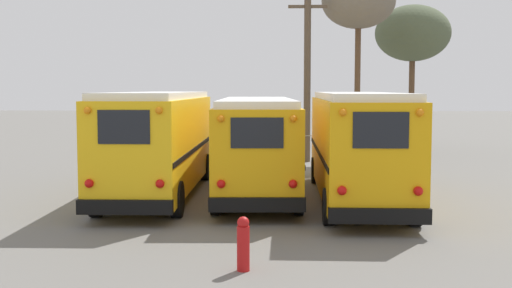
{
  "coord_description": "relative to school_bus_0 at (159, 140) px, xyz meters",
  "views": [
    {
      "loc": [
        0.8,
        -19.93,
        3.41
      ],
      "look_at": [
        0.0,
        0.27,
        1.67
      ],
      "focal_mm": 45.0,
      "sensor_mm": 36.0,
      "label": 1
    }
  ],
  "objects": [
    {
      "name": "fence_line",
      "position": [
        3.09,
        7.33,
        -0.81
      ],
      "size": [
        14.24,
        0.06,
        1.42
      ],
      "color": "#939399",
      "rests_on": "ground"
    },
    {
      "name": "ground_plane",
      "position": [
        3.09,
        -0.28,
        -1.79
      ],
      "size": [
        160.0,
        160.0,
        0.0
      ],
      "primitive_type": "plane",
      "color": "#66635E"
    },
    {
      "name": "school_bus_1",
      "position": [
        3.09,
        0.66,
        -0.1
      ],
      "size": [
        2.84,
        10.33,
        3.09
      ],
      "color": "#E5A00C",
      "rests_on": "ground"
    },
    {
      "name": "school_bus_2",
      "position": [
        6.18,
        -0.73,
        -0.01
      ],
      "size": [
        2.47,
        9.94,
        3.3
      ],
      "color": "#E5A00C",
      "rests_on": "ground"
    },
    {
      "name": "bare_tree_0",
      "position": [
        7.55,
        10.98,
        5.74
      ],
      "size": [
        3.52,
        3.52,
        8.92
      ],
      "color": "brown",
      "rests_on": "ground"
    },
    {
      "name": "fire_hydrant",
      "position": [
        3.18,
        -8.44,
        -1.27
      ],
      "size": [
        0.24,
        0.24,
        1.03
      ],
      "color": "#B21414",
      "rests_on": "ground"
    },
    {
      "name": "bare_tree_1",
      "position": [
        11.0,
        15.2,
        4.6
      ],
      "size": [
        4.06,
        4.06,
        7.95
      ],
      "color": "brown",
      "rests_on": "ground"
    },
    {
      "name": "school_bus_0",
      "position": [
        0.0,
        0.0,
        0.0
      ],
      "size": [
        2.54,
        9.81,
        3.31
      ],
      "color": "yellow",
      "rests_on": "ground"
    },
    {
      "name": "utility_pole",
      "position": [
        5.09,
        9.78,
        2.42
      ],
      "size": [
        1.8,
        0.32,
        8.17
      ],
      "color": "brown",
      "rests_on": "ground"
    }
  ]
}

